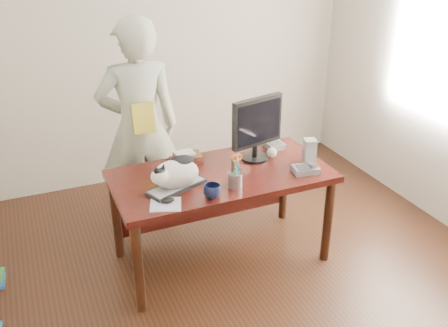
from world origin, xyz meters
TOP-DOWN VIEW (x-y plane):
  - room at (0.00, 0.00)m, footprint 4.50×4.50m
  - desk at (0.00, 0.68)m, footprint 1.60×0.80m
  - keyboard at (-0.38, 0.51)m, footprint 0.46×0.31m
  - cat at (-0.39, 0.50)m, footprint 0.40×0.31m
  - monitor at (0.34, 0.71)m, footprint 0.44×0.26m
  - pen_cup at (0.01, 0.36)m, footprint 0.12×0.12m
  - mousepad at (-0.51, 0.32)m, footprint 0.25×0.24m
  - mouse at (-0.49, 0.34)m, footprint 0.10×0.08m
  - coffee_mug at (-0.20, 0.29)m, footprint 0.15×0.15m
  - phone at (0.58, 0.37)m, footprint 0.21×0.17m
  - speaker at (0.68, 0.49)m, footprint 0.11×0.12m
  - baseball at (0.47, 0.70)m, footprint 0.08×0.08m
  - book_stack at (-0.17, 0.87)m, footprint 0.24×0.18m
  - calculator at (0.57, 0.86)m, footprint 0.13×0.18m
  - person at (-0.42, 1.32)m, footprint 0.69×0.48m
  - held_book at (-0.42, 1.15)m, footprint 0.18×0.11m

SIDE VIEW (x-z plane):
  - desk at x=0.00m, z-range 0.23..0.98m
  - mousepad at x=-0.51m, z-range 0.75..0.75m
  - keyboard at x=-0.38m, z-range 0.75..0.78m
  - mouse at x=-0.49m, z-range 0.75..0.79m
  - calculator at x=0.57m, z-range 0.75..0.80m
  - phone at x=0.58m, z-range 0.74..0.82m
  - book_stack at x=-0.17m, z-range 0.74..0.83m
  - baseball at x=0.47m, z-range 0.75..0.83m
  - coffee_mug at x=-0.20m, z-range 0.75..0.84m
  - pen_cup at x=0.01m, z-range 0.69..0.94m
  - speaker at x=0.68m, z-range 0.75..0.95m
  - cat at x=-0.39m, z-range 0.75..0.99m
  - person at x=-0.42m, z-range 0.00..1.81m
  - monitor at x=0.34m, z-range 0.78..1.28m
  - held_book at x=-0.42m, z-range 0.93..1.17m
  - room at x=0.00m, z-range -0.90..3.60m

